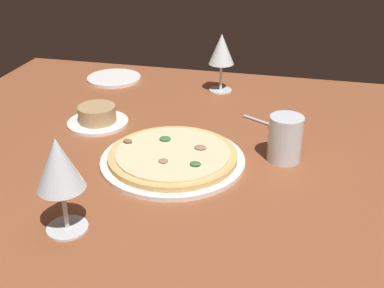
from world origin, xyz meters
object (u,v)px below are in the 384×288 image
(ramekin_on_saucer, at_px, (97,117))
(wine_glass_far, at_px, (59,167))
(spoon, at_px, (270,124))
(wine_glass_near, at_px, (222,51))
(side_plate, at_px, (114,78))
(water_glass, at_px, (285,141))
(pizza_main, at_px, (173,157))

(ramekin_on_saucer, relative_size, wine_glass_far, 0.87)
(ramekin_on_saucer, bearing_deg, spoon, 11.70)
(wine_glass_near, bearing_deg, side_plate, 176.73)
(wine_glass_near, bearing_deg, ramekin_on_saucer, -130.54)
(wine_glass_far, bearing_deg, water_glass, 44.33)
(water_glass, distance_m, spoon, 0.18)
(wine_glass_far, xyz_separation_m, water_glass, (0.35, 0.34, -0.08))
(pizza_main, height_order, side_plate, pizza_main)
(pizza_main, bearing_deg, side_plate, 124.28)
(wine_glass_far, bearing_deg, wine_glass_near, 79.23)
(wine_glass_far, xyz_separation_m, side_plate, (-0.21, 0.75, -0.12))
(ramekin_on_saucer, xyz_separation_m, side_plate, (-0.08, 0.32, -0.02))
(ramekin_on_saucer, distance_m, spoon, 0.44)
(pizza_main, distance_m, spoon, 0.30)
(ramekin_on_saucer, bearing_deg, side_plate, 104.52)
(wine_glass_near, xyz_separation_m, spoon, (0.17, -0.22, -0.12))
(ramekin_on_saucer, xyz_separation_m, water_glass, (0.47, -0.08, 0.02))
(water_glass, bearing_deg, spoon, 104.54)
(wine_glass_near, distance_m, side_plate, 0.36)
(wine_glass_far, height_order, side_plate, wine_glass_far)
(wine_glass_near, bearing_deg, wine_glass_far, -100.77)
(pizza_main, height_order, ramekin_on_saucer, ramekin_on_saucer)
(side_plate, bearing_deg, water_glass, -36.01)
(ramekin_on_saucer, distance_m, side_plate, 0.34)
(wine_glass_far, distance_m, water_glass, 0.50)
(pizza_main, height_order, water_glass, water_glass)
(water_glass, height_order, spoon, water_glass)
(wine_glass_near, relative_size, spoon, 1.57)
(pizza_main, xyz_separation_m, wine_glass_near, (0.02, 0.45, 0.11))
(ramekin_on_saucer, bearing_deg, water_glass, -9.57)
(wine_glass_near, relative_size, side_plate, 1.02)
(ramekin_on_saucer, xyz_separation_m, spoon, (0.43, 0.09, -0.02))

